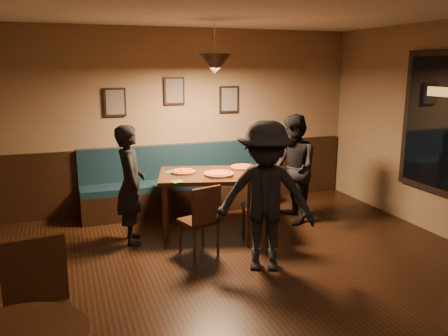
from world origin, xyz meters
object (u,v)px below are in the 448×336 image
at_px(diner_front, 265,197).
at_px(diner_left, 131,185).
at_px(dining_table, 215,202).
at_px(diner_right, 293,169).
at_px(chair_near_left, 199,220).
at_px(cafe_chair_far, 40,317).
at_px(booth_bench, 180,180).
at_px(tabasco_bottle, 251,167).
at_px(soda_glass, 263,168).
at_px(chair_near_right, 260,206).

bearing_deg(diner_front, diner_left, 159.11).
relative_size(dining_table, diner_right, 0.96).
distance_m(chair_near_left, cafe_chair_far, 2.48).
bearing_deg(booth_bench, diner_front, -81.06).
height_order(tabasco_bottle, cafe_chair_far, cafe_chair_far).
height_order(soda_glass, cafe_chair_far, cafe_chair_far).
distance_m(dining_table, chair_near_left, 0.87).
bearing_deg(tabasco_bottle, chair_near_right, -101.65).
height_order(chair_near_left, diner_right, diner_right).
relative_size(diner_left, cafe_chair_far, 1.49).
relative_size(booth_bench, dining_table, 2.00).
distance_m(dining_table, cafe_chair_far, 3.33).
relative_size(chair_near_right, soda_glass, 6.23).
distance_m(diner_left, diner_front, 1.82).
xyz_separation_m(chair_near_left, soda_glass, (1.05, 0.48, 0.44)).
bearing_deg(cafe_chair_far, soda_glass, -147.36).
distance_m(diner_left, diner_right, 2.30).
relative_size(chair_near_left, cafe_chair_far, 0.85).
relative_size(diner_right, tabasco_bottle, 14.37).
xyz_separation_m(chair_near_right, diner_right, (0.75, 0.55, 0.31)).
distance_m(chair_near_left, soda_glass, 1.24).
xyz_separation_m(diner_left, diner_front, (1.27, -1.30, 0.07)).
bearing_deg(diner_left, soda_glass, -93.21).
bearing_deg(chair_near_left, diner_left, 119.15).
bearing_deg(diner_right, diner_left, -80.73).
bearing_deg(cafe_chair_far, diner_left, -119.09).
distance_m(booth_bench, diner_left, 1.39).
bearing_deg(cafe_chair_far, dining_table, -137.36).
xyz_separation_m(diner_left, diner_right, (2.30, 0.00, 0.02)).
distance_m(dining_table, tabasco_bottle, 0.69).
xyz_separation_m(booth_bench, diner_left, (-0.90, -1.03, 0.26)).
bearing_deg(soda_glass, tabasco_bottle, 105.93).
relative_size(soda_glass, tabasco_bottle, 1.40).
height_order(chair_near_left, diner_front, diner_front).
bearing_deg(tabasco_bottle, dining_table, 178.67).
bearing_deg(chair_near_right, cafe_chair_far, -131.06).
xyz_separation_m(dining_table, diner_right, (1.15, -0.06, 0.38)).
distance_m(booth_bench, dining_table, 1.00).
bearing_deg(soda_glass, booth_bench, 124.30).
relative_size(tabasco_bottle, cafe_chair_far, 0.11).
bearing_deg(cafe_chair_far, chair_near_left, -140.22).
xyz_separation_m(diner_left, tabasco_bottle, (1.67, 0.05, 0.10)).
xyz_separation_m(booth_bench, chair_near_left, (-0.21, -1.71, -0.06)).
height_order(diner_left, soda_glass, diner_left).
distance_m(soda_glass, tabasco_bottle, 0.26).
bearing_deg(dining_table, soda_glass, -8.77).
bearing_deg(dining_table, chair_near_left, -106.95).
bearing_deg(diner_right, booth_bench, -117.00).
height_order(chair_near_right, cafe_chair_far, cafe_chair_far).
xyz_separation_m(diner_left, soda_glass, (1.74, -0.20, 0.12)).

